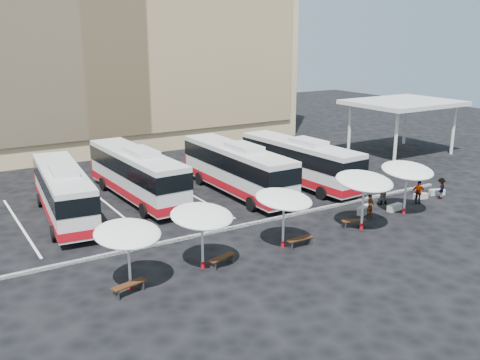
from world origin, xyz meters
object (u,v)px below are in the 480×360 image
bus_0 (63,191)px  sunshade_1 (202,216)px  wood_bench_2 (300,240)px  conc_bench_0 (365,210)px  sunshade_4 (407,171)px  bus_3 (299,161)px  conc_bench_1 (395,208)px  passenger_2 (418,192)px  sunshade_0 (128,234)px  wood_bench_1 (222,259)px  sunshade_3 (364,181)px  sunshade_2 (284,199)px  bus_1 (136,173)px  passenger_3 (441,189)px  wood_bench_3 (354,222)px  conc_bench_2 (421,196)px  bus_2 (237,167)px  passenger_0 (370,206)px  wood_bench_0 (129,286)px  passenger_1 (382,191)px  conc_bench_3 (437,192)px

bus_0 → sunshade_1: bearing=-65.0°
wood_bench_2 → conc_bench_0: 7.50m
sunshade_4 → conc_bench_0: sunshade_4 is taller
bus_3 → conc_bench_1: (1.50, -8.52, -1.70)m
bus_0 → passenger_2: bus_0 is taller
sunshade_0 → wood_bench_1: (4.89, -0.06, -2.34)m
sunshade_3 → wood_bench_2: sunshade_3 is taller
sunshade_2 → conc_bench_0: 8.61m
bus_1 → passenger_3: (18.52, -11.44, -1.20)m
bus_0 → passenger_2: bearing=-18.4°
passenger_2 → passenger_3: passenger_2 is taller
wood_bench_3 → conc_bench_2: 8.38m
bus_1 → conc_bench_0: bus_1 is taller
wood_bench_1 → wood_bench_2: wood_bench_2 is taller
bus_1 → bus_2: (6.79, -2.55, 0.02)m
bus_0 → bus_2: bus_2 is taller
conc_bench_1 → sunshade_1: bearing=-175.3°
bus_3 → wood_bench_3: (-3.07, -9.45, -1.56)m
sunshade_3 → passenger_0: sunshade_3 is taller
sunshade_3 → bus_1: bearing=125.4°
bus_1 → conc_bench_0: (11.57, -10.93, -1.72)m
sunshade_2 → wood_bench_2: bearing=-25.8°
bus_2 → wood_bench_1: size_ratio=7.36×
wood_bench_1 → wood_bench_3: size_ratio=1.05×
wood_bench_2 → conc_bench_2: bearing=10.8°
sunshade_0 → sunshade_4: bearing=2.0°
wood_bench_1 → passenger_3: bearing=4.9°
wood_bench_3 → conc_bench_1: bearing=11.5°
passenger_3 → wood_bench_3: bearing=-17.3°
bus_2 → wood_bench_0: 16.70m
passenger_0 → sunshade_2: bearing=176.4°
bus_3 → wood_bench_0: (-17.90, -10.45, -1.53)m
bus_2 → sunshade_2: bus_2 is taller
sunshade_1 → passenger_3: 20.20m
sunshade_2 → wood_bench_0: (-9.25, -0.76, -2.40)m
passenger_1 → bus_3: bearing=-66.3°
wood_bench_3 → conc_bench_1: (4.58, 0.93, -0.14)m
sunshade_1 → sunshade_4: 15.26m
bus_2 → sunshade_3: bus_2 is taller
bus_0 → conc_bench_1: bus_0 is taller
sunshade_4 → conc_bench_3: sunshade_4 is taller
sunshade_3 → passenger_1: sunshade_3 is taller
conc_bench_2 → passenger_3: 1.52m
passenger_1 → conc_bench_3: bearing=-178.1°
bus_1 → passenger_3: bus_1 is taller
sunshade_0 → sunshade_2: (8.99, 0.26, 0.07)m
conc_bench_1 → sunshade_2: bearing=-173.4°
sunshade_3 → wood_bench_3: (-0.14, 0.51, -2.68)m
sunshade_0 → passenger_1: bearing=8.7°
conc_bench_0 → conc_bench_2: (5.75, 0.23, -0.05)m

